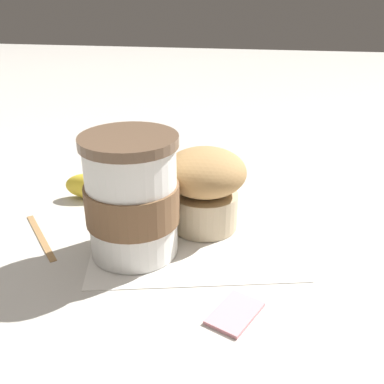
# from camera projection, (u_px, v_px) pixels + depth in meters

# --- Properties ---
(ground_plane) EXTENTS (3.00, 3.00, 0.00)m
(ground_plane) POSITION_uv_depth(u_px,v_px,m) (192.00, 229.00, 0.51)
(ground_plane) COLOR beige
(paper_napkin) EXTENTS (0.26, 0.26, 0.00)m
(paper_napkin) POSITION_uv_depth(u_px,v_px,m) (192.00, 228.00, 0.51)
(paper_napkin) COLOR white
(paper_napkin) RESTS_ON ground_plane
(coffee_cup) EXTENTS (0.09, 0.09, 0.12)m
(coffee_cup) POSITION_uv_depth(u_px,v_px,m) (132.00, 197.00, 0.44)
(coffee_cup) COLOR white
(coffee_cup) RESTS_ON paper_napkin
(muffin) EXTENTS (0.09, 0.09, 0.09)m
(muffin) POSITION_uv_depth(u_px,v_px,m) (205.00, 186.00, 0.49)
(muffin) COLOR beige
(muffin) RESTS_ON paper_napkin
(banana) EXTENTS (0.07, 0.18, 0.03)m
(banana) POSITION_uv_depth(u_px,v_px,m) (133.00, 189.00, 0.57)
(banana) COLOR yellow
(banana) RESTS_ON paper_napkin
(sugar_packet) EXTENTS (0.06, 0.05, 0.01)m
(sugar_packet) POSITION_uv_depth(u_px,v_px,m) (235.00, 312.00, 0.38)
(sugar_packet) COLOR pink
(sugar_packet) RESTS_ON ground_plane
(wooden_stirrer) EXTENTS (0.09, 0.08, 0.00)m
(wooden_stirrer) POSITION_uv_depth(u_px,v_px,m) (41.00, 237.00, 0.49)
(wooden_stirrer) COLOR #9E7547
(wooden_stirrer) RESTS_ON ground_plane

